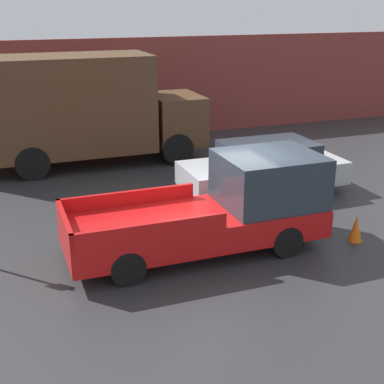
# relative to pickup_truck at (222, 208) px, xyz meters

# --- Properties ---
(ground_plane) EXTENTS (60.00, 60.00, 0.00)m
(ground_plane) POSITION_rel_pickup_truck_xyz_m (0.26, 0.55, -0.97)
(ground_plane) COLOR #2D2D30
(building_wall) EXTENTS (28.00, 0.15, 3.98)m
(building_wall) POSITION_rel_pickup_truck_xyz_m (0.26, 10.89, 1.02)
(building_wall) COLOR brown
(building_wall) RESTS_ON ground
(pickup_truck) EXTENTS (5.76, 2.08, 2.10)m
(pickup_truck) POSITION_rel_pickup_truck_xyz_m (0.00, 0.00, 0.00)
(pickup_truck) COLOR red
(pickup_truck) RESTS_ON ground
(car) EXTENTS (4.76, 1.98, 1.50)m
(car) POSITION_rel_pickup_truck_xyz_m (2.63, 3.00, -0.20)
(car) COLOR #B7BABF
(car) RESTS_ON ground
(delivery_truck) EXTENTS (7.69, 2.50, 3.69)m
(delivery_truck) POSITION_rel_pickup_truck_xyz_m (-1.90, 7.68, 1.00)
(delivery_truck) COLOR #4C331E
(delivery_truck) RESTS_ON ground
(newspaper_box) EXTENTS (0.45, 0.40, 0.99)m
(newspaper_box) POSITION_rel_pickup_truck_xyz_m (-3.59, 10.56, -0.47)
(newspaper_box) COLOR #194CB2
(newspaper_box) RESTS_ON ground
(traffic_cone) EXTENTS (0.32, 0.32, 0.63)m
(traffic_cone) POSITION_rel_pickup_truck_xyz_m (3.07, -0.79, -0.65)
(traffic_cone) COLOR orange
(traffic_cone) RESTS_ON ground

